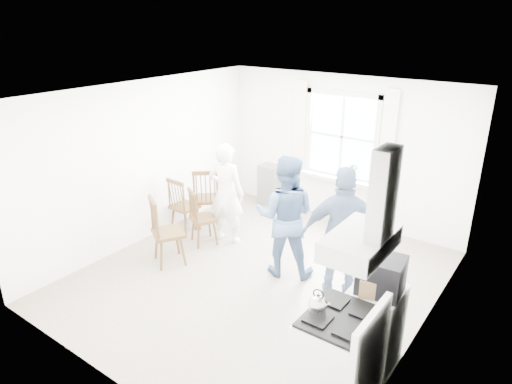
# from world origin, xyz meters

# --- Properties ---
(room_shell) EXTENTS (4.62, 5.12, 2.64)m
(room_shell) POSITION_xyz_m (0.00, 0.00, 1.30)
(room_shell) COLOR gray
(room_shell) RESTS_ON ground
(window_assembly) EXTENTS (1.88, 0.24, 1.70)m
(window_assembly) POSITION_xyz_m (0.00, 2.45, 1.46)
(window_assembly) COLOR white
(window_assembly) RESTS_ON room_shell
(range_hood) EXTENTS (0.45, 0.76, 0.94)m
(range_hood) POSITION_xyz_m (2.07, -1.35, 1.90)
(range_hood) COLOR silver
(range_hood) RESTS_ON room_shell
(shelf_unit) EXTENTS (0.40, 0.30, 0.80)m
(shelf_unit) POSITION_xyz_m (-1.40, 2.33, 0.40)
(shelf_unit) COLOR slate
(shelf_unit) RESTS_ON ground
(gas_stove) EXTENTS (0.68, 0.76, 1.12)m
(gas_stove) POSITION_xyz_m (1.91, -1.35, 0.48)
(gas_stove) COLOR white
(gas_stove) RESTS_ON ground
(kettle) EXTENTS (0.17, 0.17, 0.25)m
(kettle) POSITION_xyz_m (1.70, -1.42, 1.04)
(kettle) COLOR silver
(kettle) RESTS_ON gas_stove
(low_cabinet) EXTENTS (0.50, 0.55, 0.90)m
(low_cabinet) POSITION_xyz_m (1.98, -0.65, 0.45)
(low_cabinet) COLOR silver
(low_cabinet) RESTS_ON ground
(stereo_stack) EXTENTS (0.47, 0.42, 0.38)m
(stereo_stack) POSITION_xyz_m (2.01, -0.68, 1.09)
(stereo_stack) COLOR black
(stereo_stack) RESTS_ON low_cabinet
(cardboard_box) EXTENTS (0.35, 0.30, 0.19)m
(cardboard_box) POSITION_xyz_m (1.99, -0.78, 1.00)
(cardboard_box) COLOR olive
(cardboard_box) RESTS_ON low_cabinet
(windsor_chair_a) EXTENTS (0.44, 0.43, 0.99)m
(windsor_chair_a) POSITION_xyz_m (-1.91, 0.37, 0.60)
(windsor_chair_a) COLOR #482F17
(windsor_chair_a) RESTS_ON ground
(windsor_chair_b) EXTENTS (0.61, 0.61, 1.07)m
(windsor_chair_b) POSITION_xyz_m (-1.39, -0.55, 0.65)
(windsor_chair_b) COLOR #482F17
(windsor_chair_b) RESTS_ON ground
(windsor_chair_c) EXTENTS (0.63, 0.63, 1.08)m
(windsor_chair_c) POSITION_xyz_m (-1.68, 0.80, 0.66)
(windsor_chair_c) COLOR #482F17
(windsor_chair_c) RESTS_ON ground
(person_left) EXTENTS (0.72, 0.72, 1.67)m
(person_left) POSITION_xyz_m (-1.09, 0.63, 0.83)
(person_left) COLOR white
(person_left) RESTS_ON ground
(person_mid) EXTENTS (1.14, 1.14, 1.77)m
(person_mid) POSITION_xyz_m (0.22, 0.34, 0.89)
(person_mid) COLOR slate
(person_mid) RESTS_ON ground
(person_right) EXTENTS (1.44, 1.44, 1.81)m
(person_right) POSITION_xyz_m (1.16, 0.23, 0.91)
(person_right) COLOR navy
(person_right) RESTS_ON ground
(potted_plant) EXTENTS (0.17, 0.17, 0.30)m
(potted_plant) POSITION_xyz_m (0.29, 2.36, 1.00)
(potted_plant) COLOR #327139
(potted_plant) RESTS_ON window_assembly
(windsor_chair_d) EXTENTS (0.54, 0.53, 0.94)m
(windsor_chair_d) POSITION_xyz_m (-1.39, 0.25, 0.58)
(windsor_chair_d) COLOR #482F17
(windsor_chair_d) RESTS_ON ground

